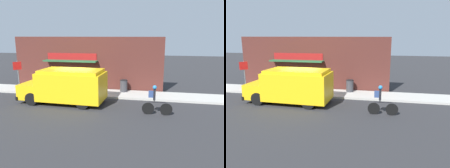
{
  "view_description": "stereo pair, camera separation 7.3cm",
  "coord_description": "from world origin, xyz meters",
  "views": [
    {
      "loc": [
        5.4,
        -14.31,
        4.31
      ],
      "look_at": [
        2.6,
        -0.2,
        1.1
      ],
      "focal_mm": 35.0,
      "sensor_mm": 36.0,
      "label": 1
    },
    {
      "loc": [
        5.47,
        -14.29,
        4.31
      ],
      "look_at": [
        2.6,
        -0.2,
        1.1
      ],
      "focal_mm": 35.0,
      "sensor_mm": 36.0,
      "label": 2
    }
  ],
  "objects": [
    {
      "name": "cyclist",
      "position": [
        5.49,
        -2.59,
        0.82
      ],
      "size": [
        1.66,
        0.23,
        1.67
      ],
      "rotation": [
        0.0,
        0.0,
        0.04
      ],
      "color": "black",
      "rests_on": "ground_plane"
    },
    {
      "name": "storefront",
      "position": [
        -0.05,
        2.25,
        2.12
      ],
      "size": [
        12.13,
        0.94,
        4.21
      ],
      "color": "#4C231E",
      "rests_on": "ground_plane"
    },
    {
      "name": "trash_bin",
      "position": [
        3.14,
        1.61,
        0.59
      ],
      "size": [
        0.56,
        0.56,
        0.9
      ],
      "color": "#38383D",
      "rests_on": "sidewalk"
    },
    {
      "name": "sidewalk",
      "position": [
        0.0,
        1.06,
        0.07
      ],
      "size": [
        28.0,
        2.12,
        0.14
      ],
      "color": "#ADAAA3",
      "rests_on": "ground_plane"
    },
    {
      "name": "school_bus",
      "position": [
        -0.12,
        -1.49,
        1.15
      ],
      "size": [
        5.54,
        2.75,
        2.21
      ],
      "rotation": [
        0.0,
        0.0,
        -0.03
      ],
      "color": "yellow",
      "rests_on": "ground_plane"
    },
    {
      "name": "stop_sign_post",
      "position": [
        -4.85,
        0.42,
        1.67
      ],
      "size": [
        0.45,
        0.45,
        2.27
      ],
      "color": "slate",
      "rests_on": "sidewalk"
    },
    {
      "name": "ground_plane",
      "position": [
        0.0,
        0.0,
        0.0
      ],
      "size": [
        70.0,
        70.0,
        0.0
      ],
      "primitive_type": "plane",
      "color": "#2B2B2D"
    }
  ]
}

